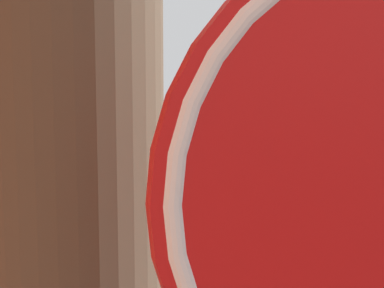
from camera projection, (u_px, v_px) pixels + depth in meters
name	position (u px, v px, depth m)	size (l,w,h in m)	color
snow_bank_along_left_kerb	(164.00, 138.00, 23.60)	(2.55, 1.15, 0.70)	white
snow_bank_near_corner_right	(115.00, 126.00, 30.54)	(2.66, 1.35, 0.64)	white
pickup_truck_red_approaching_near_lane	(123.00, 182.00, 9.32)	(2.20, 5.21, 1.76)	red
sedan_maroon_parked_kerbside_close	(163.00, 145.00, 16.52)	(2.06, 4.43, 1.42)	maroon
suv_grey_parked_kerbside_mid	(107.00, 122.00, 23.69)	(2.21, 4.68, 1.82)	slate
suv_silver_parked_far_down_block	(79.00, 115.00, 29.81)	(2.11, 4.48, 1.82)	#B7B7BC
fire_hydrant	(17.00, 253.00, 6.96)	(0.42, 0.22, 0.71)	gold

